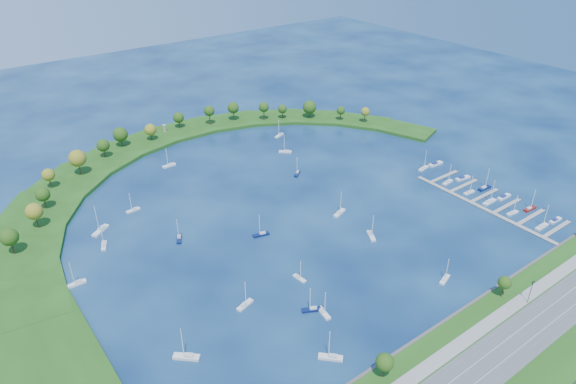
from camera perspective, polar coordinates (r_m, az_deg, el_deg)
ground at (r=263.07m, az=-0.22°, el=-1.51°), size 700.00×700.00×0.00m
south_shoreline at (r=198.72m, az=22.25°, el=-16.02°), size 420.00×43.10×11.60m
breakwater at (r=280.63m, az=-13.87°, el=-0.08°), size 286.74×247.64×2.00m
breakwater_trees at (r=320.61m, az=-12.61°, el=5.81°), size 234.75×94.05×14.89m
harbor_tower at (r=352.52m, az=-13.47°, el=6.87°), size 2.60×2.60×4.70m
dock_system at (r=284.19m, az=21.43°, el=-1.14°), size 24.28×82.00×1.60m
moored_boat_0 at (r=242.18m, az=9.17°, el=-4.73°), size 5.94×8.23×11.97m
moored_boat_1 at (r=309.40m, az=-12.99°, el=2.92°), size 8.01×2.30×11.75m
moored_boat_2 at (r=223.40m, az=16.93°, el=-9.15°), size 7.48×4.17×10.60m
moored_boat_3 at (r=242.57m, az=-11.93°, el=-4.97°), size 5.61×7.85×11.40m
moored_boat_4 at (r=187.08m, az=-11.13°, el=-17.35°), size 8.40×8.07×13.38m
moored_boat_5 at (r=269.59m, az=-16.73°, el=-1.86°), size 7.17×2.50×10.34m
moored_boat_6 at (r=292.66m, az=1.02°, el=2.12°), size 7.23×6.53×11.22m
moored_boat_7 at (r=199.58m, az=3.96°, el=-13.09°), size 3.27×7.68×10.94m
moored_boat_8 at (r=184.33m, az=4.75°, el=-17.66°), size 7.52×7.64×12.31m
moored_boat_9 at (r=341.48m, az=-0.95°, el=6.32°), size 8.27×5.17×11.80m
moored_boat_10 at (r=200.66m, az=2.61°, el=-12.76°), size 7.63×5.22×11.00m
moored_boat_11 at (r=258.02m, az=-19.98°, el=-3.95°), size 9.73×8.00×14.61m
moored_boat_12 at (r=240.30m, az=-2.98°, el=-4.64°), size 8.03×4.01×11.36m
moored_boat_13 at (r=228.54m, az=-22.33°, el=-9.27°), size 7.79×2.19×11.45m
moored_boat_14 at (r=247.11m, az=-19.66°, el=-5.52°), size 4.76×7.68×10.95m
moored_boat_15 at (r=214.69m, az=1.27°, el=-9.41°), size 2.49×6.58×9.44m
moored_boat_16 at (r=318.65m, az=-0.30°, el=4.54°), size 7.34×6.73×11.46m
moored_boat_17 at (r=202.99m, az=-4.79°, el=-12.25°), size 7.97×4.23×11.29m
moored_boat_18 at (r=257.08m, az=5.71°, el=-2.25°), size 8.71×4.98×12.35m
docked_boat_0 at (r=273.43m, az=26.23°, el=-3.40°), size 8.42×2.39×12.36m
docked_boat_1 at (r=281.77m, az=27.41°, el=-2.79°), size 8.13×2.50×1.64m
docked_boat_2 at (r=279.09m, az=23.55°, el=-2.07°), size 7.26×2.66×10.44m
docked_boat_3 at (r=286.28m, az=25.15°, el=-1.63°), size 7.92×2.74×11.44m
docked_boat_4 at (r=284.38m, az=21.36°, el=-0.97°), size 8.86×2.67×12.94m
docked_boat_5 at (r=292.01m, az=22.73°, el=-0.50°), size 9.08×2.62×1.85m
docked_boat_6 at (r=289.95m, az=19.37°, el=0.01°), size 7.20×2.49×10.40m
docked_boat_7 at (r=297.01m, az=20.87°, el=0.46°), size 8.47×2.69×12.32m
docked_boat_8 at (r=296.64m, az=17.22°, el=1.09°), size 7.93×3.09×11.35m
docked_boat_9 at (r=303.55m, az=18.71°, el=1.47°), size 9.63×3.79×1.91m
docked_boat_10 at (r=308.30m, az=14.73°, el=2.59°), size 8.13×3.46×11.58m
docked_boat_11 at (r=315.31m, az=15.96°, el=3.01°), size 9.96×3.28×2.00m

